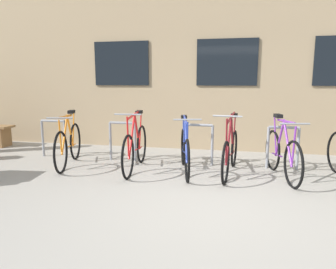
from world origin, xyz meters
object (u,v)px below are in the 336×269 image
(bicycle_blue, at_px, (185,150))
(bicycle_maroon, at_px, (230,152))
(bicycle_orange, at_px, (69,144))
(bicycle_purple, at_px, (282,154))
(bicycle_red, at_px, (135,147))

(bicycle_blue, height_order, bicycle_maroon, bicycle_maroon)
(bicycle_orange, xyz_separation_m, bicycle_purple, (3.79, 0.01, -0.01))
(bicycle_orange, distance_m, bicycle_red, 1.31)
(bicycle_orange, distance_m, bicycle_purple, 3.79)
(bicycle_purple, xyz_separation_m, bicycle_maroon, (-0.83, 0.03, -0.01))
(bicycle_orange, relative_size, bicycle_red, 0.95)
(bicycle_purple, height_order, bicycle_maroon, bicycle_maroon)
(bicycle_orange, relative_size, bicycle_purple, 1.01)
(bicycle_orange, bearing_deg, bicycle_red, -0.76)
(bicycle_purple, height_order, bicycle_red, bicycle_red)
(bicycle_maroon, distance_m, bicycle_red, 1.66)
(bicycle_purple, distance_m, bicycle_maroon, 0.83)
(bicycle_purple, relative_size, bicycle_red, 0.94)
(bicycle_red, bearing_deg, bicycle_orange, 179.24)
(bicycle_maroon, xyz_separation_m, bicycle_red, (-1.66, -0.05, 0.02))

